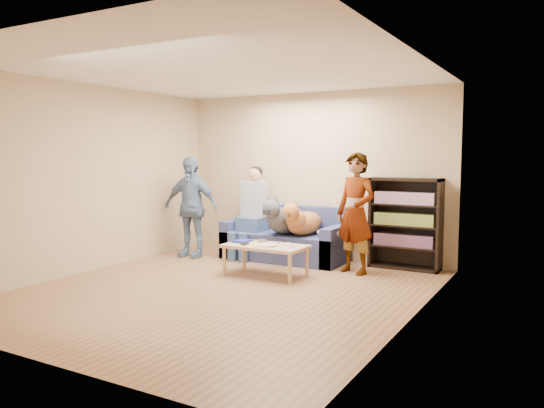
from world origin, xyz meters
The scene contains 27 objects.
ground centered at (0.00, 0.00, 0.00)m, with size 5.00×5.00×0.00m, color brown.
ceiling centered at (0.00, 0.00, 2.60)m, with size 5.00×5.00×0.00m, color white.
wall_back centered at (0.00, 2.50, 1.30)m, with size 4.50×4.50×0.00m, color tan.
wall_front centered at (0.00, -2.50, 1.30)m, with size 4.50×4.50×0.00m, color tan.
wall_left centered at (-2.25, 0.00, 1.30)m, with size 5.00×5.00×0.00m, color tan.
wall_right centered at (2.25, 0.00, 1.30)m, with size 5.00×5.00×0.00m, color tan.
blanket centered at (0.55, 1.94, 0.49)m, with size 0.39×0.33×0.13m, color #A1A1A5.
person_standing_right centered at (1.03, 1.69, 0.83)m, with size 0.60×0.40×1.66m, color gray.
person_standing_left centered at (-1.68, 1.54, 0.80)m, with size 0.94×0.39×1.60m, color #6C8FAD.
held_controller centered at (0.83, 1.49, 0.98)m, with size 0.04×0.11×0.03m, color white.
notebook_blue centered at (-0.36, 1.01, 0.43)m, with size 0.20×0.26×0.03m, color navy.
papers centered at (0.09, 0.86, 0.43)m, with size 0.26×0.20×0.01m, color silver.
magazine centered at (0.12, 0.88, 0.44)m, with size 0.22×0.17×0.01m, color beige.
camera_silver centered at (-0.08, 1.08, 0.45)m, with size 0.11×0.06×0.05m, color #ADAEB2.
controller_a centered at (0.32, 1.06, 0.43)m, with size 0.04×0.13×0.03m, color white.
controller_b centered at (0.40, 0.98, 0.43)m, with size 0.09×0.06×0.03m, color white.
headphone_cup_a centered at (0.24, 0.94, 0.43)m, with size 0.07×0.07×0.02m, color white.
headphone_cup_b centered at (0.24, 1.02, 0.43)m, with size 0.07×0.07×0.02m, color white.
pen_orange centered at (0.02, 0.80, 0.42)m, with size 0.01×0.01×0.14m, color orange.
pen_black centered at (0.16, 1.14, 0.42)m, with size 0.01×0.01×0.14m, color black.
wallet centered at (-0.21, 0.84, 0.43)m, with size 0.07×0.12×0.01m, color black.
sofa centered at (-0.25, 2.10, 0.28)m, with size 1.90×0.85×0.82m.
person_seated centered at (-0.80, 1.97, 0.77)m, with size 0.40×0.73×1.47m.
dog_gray centered at (-0.20, 1.92, 0.65)m, with size 0.43×1.26×0.62m.
dog_tan centered at (0.10, 1.93, 0.63)m, with size 0.40×1.16×0.58m.
coffee_table centered at (0.04, 0.96, 0.37)m, with size 1.10×0.60×0.42m.
bookshelf centered at (1.55, 2.33, 0.68)m, with size 1.00×0.34×1.30m.
Camera 1 is at (3.57, -5.13, 1.64)m, focal length 35.00 mm.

